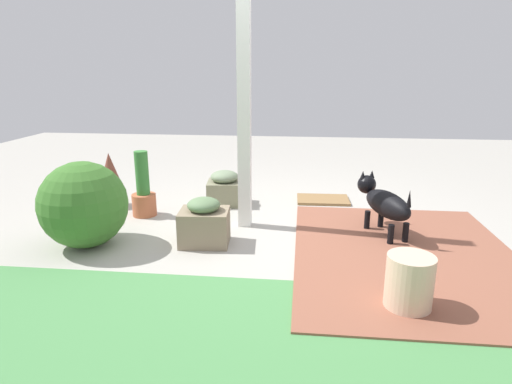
{
  "coord_description": "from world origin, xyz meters",
  "views": [
    {
      "loc": [
        -0.2,
        3.86,
        1.48
      ],
      "look_at": [
        0.19,
        0.18,
        0.43
      ],
      "focal_mm": 30.56,
      "sensor_mm": 36.0,
      "label": 1
    }
  ],
  "objects": [
    {
      "name": "dog",
      "position": [
        -0.95,
        -0.01,
        0.31
      ],
      "size": [
        0.45,
        0.76,
        0.54
      ],
      "color": "black",
      "rests_on": "ground"
    },
    {
      "name": "doormat",
      "position": [
        -0.46,
        -1.03,
        0.01
      ],
      "size": [
        0.6,
        0.42,
        0.03
      ],
      "primitive_type": "cube",
      "rotation": [
        0.0,
        0.0,
        0.03
      ],
      "color": "olive",
      "rests_on": "ground"
    },
    {
      "name": "round_shrub",
      "position": [
        1.63,
        0.53,
        0.37
      ],
      "size": [
        0.74,
        0.74,
        0.74
      ],
      "primitive_type": "sphere",
      "color": "#3B702A",
      "rests_on": "ground"
    },
    {
      "name": "stone_planter_mid",
      "position": [
        0.62,
        0.38,
        0.19
      ],
      "size": [
        0.44,
        0.36,
        0.42
      ],
      "color": "gray",
      "rests_on": "ground"
    },
    {
      "name": "porch_pillar",
      "position": [
        0.34,
        -0.13,
        1.27
      ],
      "size": [
        0.12,
        0.12,
        2.54
      ],
      "primitive_type": "cube",
      "color": "white",
      "rests_on": "ground"
    },
    {
      "name": "terracotta_pot_spiky",
      "position": [
        1.89,
        -0.59,
        0.29
      ],
      "size": [
        0.26,
        0.26,
        0.6
      ],
      "color": "#C3694D",
      "rests_on": "ground"
    },
    {
      "name": "brick_path",
      "position": [
        -1.07,
        0.46,
        0.01
      ],
      "size": [
        1.8,
        2.4,
        0.02
      ],
      "primitive_type": "cube",
      "color": "brown",
      "rests_on": "ground"
    },
    {
      "name": "stone_planter_nearest",
      "position": [
        0.65,
        -0.79,
        0.18
      ],
      "size": [
        0.42,
        0.4,
        0.39
      ],
      "color": "gray",
      "rests_on": "ground"
    },
    {
      "name": "terracotta_pot_tall",
      "position": [
        1.42,
        -0.31,
        0.24
      ],
      "size": [
        0.25,
        0.25,
        0.68
      ],
      "color": "#B75F3E",
      "rests_on": "ground"
    },
    {
      "name": "ceramic_urn",
      "position": [
        -0.9,
        1.29,
        0.18
      ],
      "size": [
        0.3,
        0.3,
        0.36
      ],
      "primitive_type": "cylinder",
      "color": "beige",
      "rests_on": "ground"
    },
    {
      "name": "ground_plane",
      "position": [
        0.0,
        0.0,
        0.0
      ],
      "size": [
        12.0,
        12.0,
        0.0
      ],
      "primitive_type": "plane",
      "color": "#AAA69C"
    }
  ]
}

